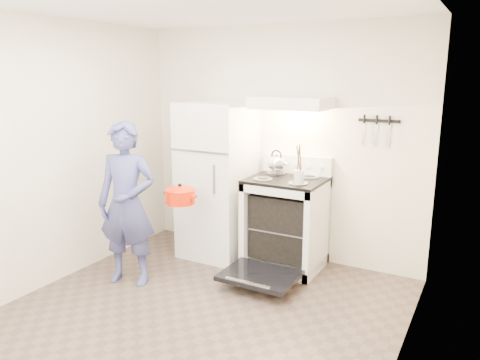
% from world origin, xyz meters
% --- Properties ---
extents(floor, '(3.60, 3.60, 0.00)m').
position_xyz_m(floor, '(0.00, 0.00, 0.00)').
color(floor, brown).
rests_on(floor, ground).
extents(back_wall, '(3.20, 0.02, 2.50)m').
position_xyz_m(back_wall, '(0.00, 1.80, 1.25)').
color(back_wall, beige).
rests_on(back_wall, ground).
extents(refrigerator, '(0.70, 0.70, 1.70)m').
position_xyz_m(refrigerator, '(-0.58, 1.45, 0.85)').
color(refrigerator, silver).
rests_on(refrigerator, floor).
extents(stove_body, '(0.76, 0.65, 0.92)m').
position_xyz_m(stove_body, '(0.23, 1.48, 0.46)').
color(stove_body, silver).
rests_on(stove_body, floor).
extents(cooktop, '(0.76, 0.65, 0.03)m').
position_xyz_m(cooktop, '(0.23, 1.48, 0.94)').
color(cooktop, black).
rests_on(cooktop, stove_body).
extents(backsplash, '(0.76, 0.07, 0.20)m').
position_xyz_m(backsplash, '(0.23, 1.76, 1.05)').
color(backsplash, silver).
rests_on(backsplash, cooktop).
extents(oven_door, '(0.70, 0.54, 0.04)m').
position_xyz_m(oven_door, '(0.23, 0.88, 0.12)').
color(oven_door, black).
rests_on(oven_door, floor).
extents(oven_rack, '(0.60, 0.52, 0.01)m').
position_xyz_m(oven_rack, '(0.23, 1.48, 0.44)').
color(oven_rack, gray).
rests_on(oven_rack, stove_body).
extents(range_hood, '(0.76, 0.50, 0.12)m').
position_xyz_m(range_hood, '(0.23, 1.55, 1.71)').
color(range_hood, silver).
rests_on(range_hood, back_wall).
extents(knife_strip, '(0.40, 0.02, 0.03)m').
position_xyz_m(knife_strip, '(1.05, 1.79, 1.55)').
color(knife_strip, black).
rests_on(knife_strip, back_wall).
extents(pizza_stone, '(0.36, 0.36, 0.02)m').
position_xyz_m(pizza_stone, '(0.19, 1.54, 0.45)').
color(pizza_stone, olive).
rests_on(pizza_stone, oven_rack).
extents(tea_kettle, '(0.22, 0.18, 0.27)m').
position_xyz_m(tea_kettle, '(0.07, 1.58, 1.08)').
color(tea_kettle, '#B6B6BB').
rests_on(tea_kettle, cooktop).
extents(utensil_jar, '(0.11, 0.11, 0.13)m').
position_xyz_m(utensil_jar, '(0.47, 1.22, 1.05)').
color(utensil_jar, silver).
rests_on(utensil_jar, cooktop).
extents(person, '(0.66, 0.52, 1.57)m').
position_xyz_m(person, '(-0.95, 0.41, 0.79)').
color(person, navy).
rests_on(person, floor).
extents(dutch_oven, '(0.36, 0.29, 0.23)m').
position_xyz_m(dutch_oven, '(-0.56, 0.73, 0.83)').
color(dutch_oven, red).
rests_on(dutch_oven, person).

